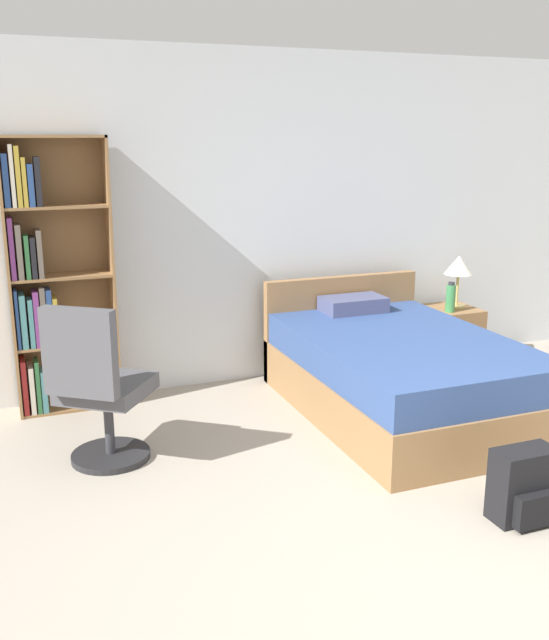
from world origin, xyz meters
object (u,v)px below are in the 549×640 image
object	(u,v)px
bookshelf	(47,279)
table_lamp	(459,267)
water_bottle	(451,298)
bed	(398,372)
office_chair	(99,390)
nightstand	(450,337)
backpack_black	(525,487)

from	to	relation	value
bookshelf	table_lamp	size ratio (longest dim) A/B	4.34
table_lamp	water_bottle	world-z (taller)	table_lamp
bed	table_lamp	xyz separation A→B (m)	(1.02, 0.77, 0.57)
office_chair	nightstand	xyz separation A→B (m)	(3.11, 0.90, -0.23)
bed	bookshelf	bearing A→B (deg)	157.98
office_chair	water_bottle	bearing A→B (deg)	14.67
bed	office_chair	xyz separation A→B (m)	(-2.13, -0.13, 0.19)
nightstand	bed	bearing A→B (deg)	-141.79
bed	water_bottle	world-z (taller)	bed
table_lamp	water_bottle	size ratio (longest dim) A/B	1.77
table_lamp	bed	bearing A→B (deg)	-143.19
water_bottle	bed	bearing A→B (deg)	-143.35
bookshelf	backpack_black	xyz separation A→B (m)	(2.15, -2.50, -0.79)
office_chair	bookshelf	bearing A→B (deg)	99.80
bookshelf	nightstand	distance (m)	3.37
nightstand	backpack_black	size ratio (longest dim) A/B	1.32
bookshelf	water_bottle	size ratio (longest dim) A/B	7.68
water_bottle	backpack_black	size ratio (longest dim) A/B	0.66
nightstand	water_bottle	size ratio (longest dim) A/B	2.02
nightstand	table_lamp	distance (m)	0.61
backpack_black	bookshelf	bearing A→B (deg)	130.64
backpack_black	bed	bearing A→B (deg)	83.97
bookshelf	backpack_black	bearing A→B (deg)	-49.36
bookshelf	backpack_black	world-z (taller)	bookshelf
office_chair	table_lamp	distance (m)	3.30
nightstand	office_chair	bearing A→B (deg)	-163.82
bed	nightstand	size ratio (longest dim) A/B	3.98
table_lamp	water_bottle	distance (m)	0.29
office_chair	nightstand	distance (m)	3.24
office_chair	table_lamp	size ratio (longest dim) A/B	2.28
water_bottle	office_chair	bearing A→B (deg)	-165.33
table_lamp	backpack_black	size ratio (longest dim) A/B	1.16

